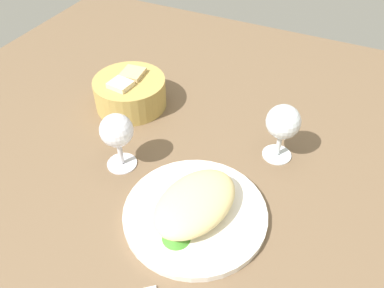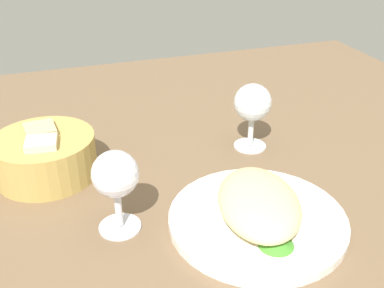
{
  "view_description": "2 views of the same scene",
  "coord_description": "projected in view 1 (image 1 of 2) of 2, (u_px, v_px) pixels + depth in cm",
  "views": [
    {
      "loc": [
        -44.46,
        -23.75,
        56.04
      ],
      "look_at": [
        5.63,
        0.06,
        5.07
      ],
      "focal_mm": 36.65,
      "sensor_mm": 36.0,
      "label": 1
    },
    {
      "loc": [
        -53.13,
        19.36,
        41.72
      ],
      "look_at": [
        11.32,
        -2.17,
        4.61
      ],
      "focal_mm": 43.56,
      "sensor_mm": 36.0,
      "label": 2
    }
  ],
  "objects": [
    {
      "name": "lettuce_garnish",
      "position": [
        176.0,
        236.0,
        0.64
      ],
      "size": [
        4.76,
        4.76,
        1.4
      ],
      "primitive_type": "cone",
      "color": "#408A2C",
      "rests_on": "plate"
    },
    {
      "name": "ground_plane",
      "position": [
        180.0,
        185.0,
        0.76
      ],
      "size": [
        140.0,
        140.0,
        2.0
      ],
      "primitive_type": "cube",
      "color": "brown"
    },
    {
      "name": "omelette",
      "position": [
        195.0,
        203.0,
        0.67
      ],
      "size": [
        19.47,
        15.16,
        4.59
      ],
      "primitive_type": "ellipsoid",
      "rotation": [
        0.0,
        0.0,
        -0.25
      ],
      "color": "#E7CF8A",
      "rests_on": "plate"
    },
    {
      "name": "wine_glass_far",
      "position": [
        117.0,
        133.0,
        0.73
      ],
      "size": [
        6.4,
        6.4,
        12.11
      ],
      "color": "silver",
      "rests_on": "ground_plane"
    },
    {
      "name": "plate",
      "position": [
        195.0,
        213.0,
        0.69
      ],
      "size": [
        25.22,
        25.22,
        1.4
      ],
      "primitive_type": "cylinder",
      "color": "white",
      "rests_on": "ground_plane"
    },
    {
      "name": "bread_basket",
      "position": [
        130.0,
        92.0,
        0.91
      ],
      "size": [
        16.48,
        16.48,
        8.04
      ],
      "color": "tan",
      "rests_on": "ground_plane"
    },
    {
      "name": "wine_glass_near",
      "position": [
        283.0,
        124.0,
        0.75
      ],
      "size": [
        6.74,
        6.74,
        12.24
      ],
      "color": "silver",
      "rests_on": "ground_plane"
    }
  ]
}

